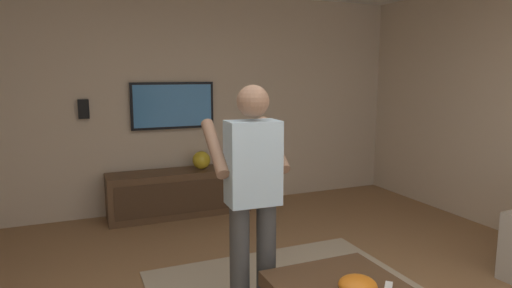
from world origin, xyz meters
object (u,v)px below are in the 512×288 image
wall_speaker_left (247,102)px  bowl (358,285)px  remote_white (388,288)px  wall_speaker_right (84,109)px  person_standing (252,187)px  tv (173,106)px  vase_round (201,160)px  media_console (180,193)px

wall_speaker_left → bowl: bearing=169.6°
remote_white → wall_speaker_right: bearing=-111.3°
person_standing → tv: bearing=1.8°
person_standing → remote_white: size_ratio=10.93×
vase_round → wall_speaker_left: wall_speaker_left is taller
media_console → remote_white: size_ratio=11.33×
media_console → vase_round: (0.00, -0.28, 0.39)m
bowl → media_console: bearing=6.7°
tv → wall_speaker_right: tv is taller
remote_white → vase_round: 3.17m
person_standing → bowl: (-0.69, -0.40, -0.48)m
tv → person_standing: 2.68m
wall_speaker_left → wall_speaker_right: bearing=90.0°
remote_white → person_standing: bearing=-96.9°
wall_speaker_left → tv: bearing=90.8°
remote_white → bowl: bearing=-57.1°
vase_round → remote_white: bearing=-174.8°
tv → vase_round: size_ratio=4.64×
person_standing → wall_speaker_left: (2.67, -1.02, 0.41)m
person_standing → remote_white: bearing=-138.0°
vase_round → wall_speaker_right: (0.25, 1.31, 0.65)m
tv → wall_speaker_left: bearing=90.8°
person_standing → wall_speaker_right: size_ratio=7.45×
media_console → remote_white: 3.20m
remote_white → vase_round: size_ratio=0.68×
tv → wall_speaker_right: bearing=-90.7°
bowl → vase_round: bearing=1.6°
person_standing → bowl: bearing=-147.3°
tv → bowl: tv is taller
tv → vase_round: (-0.24, -0.28, -0.66)m
wall_speaker_left → wall_speaker_right: (0.00, 2.01, -0.04)m
person_standing → vase_round: person_standing is taller
vase_round → wall_speaker_right: bearing=79.0°
media_console → remote_white: media_console is taller
person_standing → vase_round: 2.45m
tv → wall_speaker_left: tv is taller
media_console → wall_speaker_right: 1.48m
person_standing → vase_round: (2.42, -0.32, -0.27)m
tv → vase_round: 0.76m
remote_white → wall_speaker_left: 3.55m
media_console → wall_speaker_right: (0.25, 1.03, 1.03)m
media_console → bowl: (-3.11, -0.37, 0.18)m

